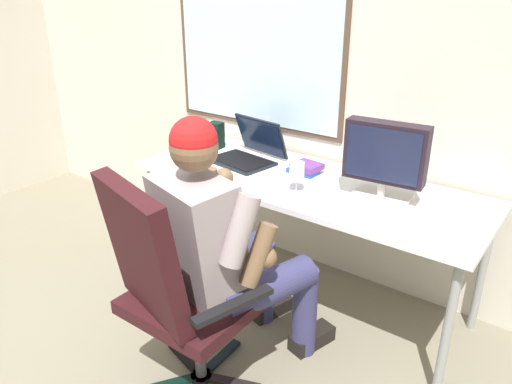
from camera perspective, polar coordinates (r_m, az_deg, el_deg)
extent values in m
cube|color=beige|center=(2.93, 6.03, 15.00)|extent=(5.29, 0.06, 2.55)
cube|color=#4C3828|center=(3.06, 0.04, 19.79)|extent=(1.23, 0.01, 1.33)
cube|color=silver|center=(3.06, -0.01, 19.79)|extent=(1.17, 0.02, 1.27)
cylinder|color=gray|center=(3.08, -11.72, -3.10)|extent=(0.04, 0.04, 0.69)
cylinder|color=gray|center=(2.27, 21.40, -14.97)|extent=(0.04, 0.04, 0.69)
cylinder|color=gray|center=(3.45, -4.65, 0.29)|extent=(0.04, 0.04, 0.69)
cylinder|color=gray|center=(2.75, 24.89, -8.40)|extent=(0.04, 0.04, 0.69)
cube|color=silver|center=(2.61, 5.72, 1.05)|extent=(1.89, 0.70, 0.03)
cube|color=black|center=(2.53, -8.19, -18.71)|extent=(0.28, 0.12, 0.02)
cube|color=black|center=(2.42, -9.86, -21.18)|extent=(0.19, 0.26, 0.02)
cube|color=black|center=(2.40, -3.03, -21.28)|extent=(0.28, 0.14, 0.02)
cube|color=black|center=(2.51, -4.22, -18.75)|extent=(0.06, 0.28, 0.02)
cylinder|color=black|center=(2.43, -6.39, -20.54)|extent=(0.10, 0.10, 0.02)
cylinder|color=#3F3F44|center=(2.30, -6.63, -16.79)|extent=(0.05, 0.05, 0.40)
cube|color=black|center=(2.16, -6.90, -12.37)|extent=(0.51, 0.51, 0.06)
cube|color=black|center=(1.91, -13.10, -6.98)|extent=(0.50, 0.27, 0.57)
cube|color=black|center=(1.90, -2.63, -13.06)|extent=(0.14, 0.36, 0.02)
cube|color=black|center=(2.30, -10.67, -6.46)|extent=(0.14, 0.36, 0.02)
cylinder|color=navy|center=(2.17, 1.31, -11.13)|extent=(0.27, 0.49, 0.15)
cylinder|color=navy|center=(2.43, 5.69, -13.67)|extent=(0.12, 0.12, 0.47)
cube|color=black|center=(2.58, 6.53, -16.57)|extent=(0.16, 0.26, 0.08)
cylinder|color=navy|center=(2.38, -3.61, -7.68)|extent=(0.27, 0.49, 0.15)
cylinder|color=navy|center=(2.63, 0.82, -10.42)|extent=(0.12, 0.12, 0.47)
cube|color=black|center=(2.77, 1.79, -13.31)|extent=(0.16, 0.26, 0.08)
cube|color=gray|center=(2.03, -6.71, -5.29)|extent=(0.44, 0.36, 0.54)
sphere|color=brown|center=(1.87, -7.26, 5.12)|extent=(0.19, 0.19, 0.19)
sphere|color=#B41718|center=(1.86, -7.31, 5.99)|extent=(0.19, 0.19, 0.19)
cylinder|color=gray|center=(1.84, -1.90, -4.49)|extent=(0.14, 0.20, 0.29)
cylinder|color=brown|center=(1.95, 0.28, -7.32)|extent=(0.12, 0.19, 0.27)
sphere|color=brown|center=(1.99, 1.17, -7.61)|extent=(0.09, 0.09, 0.09)
cylinder|color=gray|center=(2.17, -8.79, -0.17)|extent=(0.14, 0.22, 0.29)
cylinder|color=brown|center=(2.26, -5.62, -0.38)|extent=(0.10, 0.11, 0.27)
sphere|color=brown|center=(2.28, -3.76, 1.68)|extent=(0.09, 0.09, 0.09)
cube|color=beige|center=(2.44, 14.34, -0.62)|extent=(0.29, 0.24, 0.02)
cylinder|color=beige|center=(2.42, 14.45, 0.42)|extent=(0.04, 0.04, 0.08)
cube|color=black|center=(2.36, 14.89, 4.50)|extent=(0.39, 0.12, 0.29)
cube|color=#191E38|center=(2.31, 14.52, 4.18)|extent=(0.34, 0.04, 0.25)
cube|color=black|center=(2.84, -1.78, 3.56)|extent=(0.39, 0.30, 0.02)
cube|color=black|center=(2.84, -1.78, 3.75)|extent=(0.36, 0.27, 0.00)
cube|color=black|center=(2.91, 0.59, 6.55)|extent=(0.37, 0.15, 0.23)
cube|color=#0F1933|center=(2.91, 0.47, 6.46)|extent=(0.34, 0.13, 0.20)
cylinder|color=silver|center=(2.46, 4.71, 0.08)|extent=(0.07, 0.07, 0.00)
cylinder|color=silver|center=(2.44, 4.73, 0.88)|extent=(0.01, 0.01, 0.07)
cylinder|color=silver|center=(2.41, 4.79, 2.54)|extent=(0.08, 0.08, 0.08)
cylinder|color=#4D0F22|center=(2.42, 4.78, 2.13)|extent=(0.07, 0.07, 0.04)
cube|color=black|center=(3.10, -4.70, 6.62)|extent=(0.09, 0.08, 0.16)
cylinder|color=#333338|center=(3.06, -5.17, 6.87)|extent=(0.06, 0.01, 0.06)
cube|color=#2146A2|center=(2.69, 5.51, 2.43)|extent=(0.17, 0.10, 0.03)
cube|color=#612F7E|center=(2.69, 5.96, 3.02)|extent=(0.16, 0.15, 0.03)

